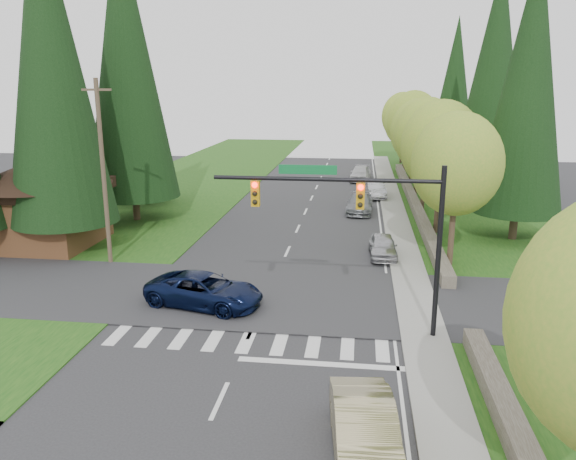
% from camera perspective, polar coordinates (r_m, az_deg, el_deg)
% --- Properties ---
extents(ground, '(120.00, 120.00, 0.00)m').
position_cam_1_polar(ground, '(19.41, -6.22, -15.32)').
color(ground, '#28282B').
rests_on(ground, ground).
extents(grass_east, '(14.00, 110.00, 0.06)m').
position_cam_1_polar(grass_east, '(38.61, 20.37, -0.82)').
color(grass_east, '#174813').
rests_on(grass_east, ground).
extents(grass_west, '(14.00, 110.00, 0.06)m').
position_cam_1_polar(grass_west, '(41.32, -17.39, 0.40)').
color(grass_west, '#174813').
rests_on(grass_west, ground).
extents(cross_street, '(120.00, 8.00, 0.10)m').
position_cam_1_polar(cross_street, '(26.50, -2.18, -6.81)').
color(cross_street, '#28282B').
rests_on(cross_street, ground).
extents(sidewalk_east, '(1.80, 80.00, 0.13)m').
position_cam_1_polar(sidewalk_east, '(39.61, 11.13, 0.25)').
color(sidewalk_east, gray).
rests_on(sidewalk_east, ground).
extents(curb_east, '(0.20, 80.00, 0.13)m').
position_cam_1_polar(curb_east, '(39.56, 9.90, 0.29)').
color(curb_east, gray).
rests_on(curb_east, ground).
extents(stone_wall_south, '(0.70, 14.00, 0.70)m').
position_cam_1_polar(stone_wall_south, '(16.84, 22.76, -20.19)').
color(stone_wall_south, '#4C4438').
rests_on(stone_wall_south, ground).
extents(stone_wall_north, '(0.70, 40.00, 0.70)m').
position_cam_1_polar(stone_wall_north, '(47.46, 12.62, 2.88)').
color(stone_wall_north, '#4C4438').
rests_on(stone_wall_north, ground).
extents(traffic_signal, '(8.70, 0.37, 6.80)m').
position_cam_1_polar(traffic_signal, '(21.35, 7.77, 1.81)').
color(traffic_signal, black).
rests_on(traffic_signal, ground).
extents(brown_building, '(8.40, 8.40, 5.40)m').
position_cam_1_polar(brown_building, '(37.30, -23.71, 3.26)').
color(brown_building, '#4C2D19').
rests_on(brown_building, ground).
extents(utility_pole, '(1.60, 0.24, 10.00)m').
position_cam_1_polar(utility_pole, '(31.78, -18.26, 5.66)').
color(utility_pole, '#473828').
rests_on(utility_pole, ground).
extents(decid_tree_0, '(4.80, 4.80, 8.37)m').
position_cam_1_polar(decid_tree_0, '(31.01, 16.78, 6.43)').
color(decid_tree_0, '#38281C').
rests_on(decid_tree_0, ground).
extents(decid_tree_1, '(5.20, 5.20, 8.80)m').
position_cam_1_polar(decid_tree_1, '(37.88, 15.30, 8.20)').
color(decid_tree_1, '#38281C').
rests_on(decid_tree_1, ground).
extents(decid_tree_2, '(5.00, 5.00, 8.82)m').
position_cam_1_polar(decid_tree_2, '(44.76, 13.88, 9.35)').
color(decid_tree_2, '#38281C').
rests_on(decid_tree_2, ground).
extents(decid_tree_3, '(5.00, 5.00, 8.55)m').
position_cam_1_polar(decid_tree_3, '(51.73, 13.14, 9.74)').
color(decid_tree_3, '#38281C').
rests_on(decid_tree_3, ground).
extents(decid_tree_4, '(5.40, 5.40, 9.18)m').
position_cam_1_polar(decid_tree_4, '(58.67, 12.62, 10.68)').
color(decid_tree_4, '#38281C').
rests_on(decid_tree_4, ground).
extents(decid_tree_5, '(4.80, 4.80, 8.30)m').
position_cam_1_polar(decid_tree_5, '(65.65, 11.89, 10.62)').
color(decid_tree_5, '#38281C').
rests_on(decid_tree_5, ground).
extents(decid_tree_6, '(5.20, 5.20, 8.86)m').
position_cam_1_polar(decid_tree_6, '(72.61, 11.58, 11.24)').
color(decid_tree_6, '#38281C').
rests_on(decid_tree_6, ground).
extents(conifer_w_a, '(6.12, 6.12, 19.80)m').
position_cam_1_polar(conifer_w_a, '(34.87, -22.96, 15.32)').
color(conifer_w_a, '#38281C').
rests_on(conifer_w_a, ground).
extents(conifer_w_b, '(5.44, 5.44, 17.80)m').
position_cam_1_polar(conifer_w_b, '(39.82, -23.73, 13.56)').
color(conifer_w_b, '#38281C').
rests_on(conifer_w_b, ground).
extents(conifer_w_c, '(6.46, 6.46, 20.80)m').
position_cam_1_polar(conifer_w_c, '(41.64, -16.12, 16.25)').
color(conifer_w_c, '#38281C').
rests_on(conifer_w_c, ground).
extents(conifer_w_e, '(5.78, 5.78, 18.80)m').
position_cam_1_polar(conifer_w_e, '(47.92, -15.41, 14.80)').
color(conifer_w_e, '#38281C').
rests_on(conifer_w_e, ground).
extents(conifer_e_a, '(5.44, 5.44, 17.80)m').
position_cam_1_polar(conifer_e_a, '(37.65, 23.23, 13.62)').
color(conifer_e_a, '#38281C').
rests_on(conifer_e_a, ground).
extents(conifer_e_b, '(6.12, 6.12, 19.80)m').
position_cam_1_polar(conifer_e_b, '(51.50, 20.24, 14.94)').
color(conifer_e_b, '#38281C').
rests_on(conifer_e_b, ground).
extents(conifer_e_c, '(5.10, 5.10, 16.80)m').
position_cam_1_polar(conifer_e_c, '(65.09, 16.56, 13.63)').
color(conifer_e_c, '#38281C').
rests_on(conifer_e_c, ground).
extents(sedan_champagne, '(2.14, 4.84, 1.54)m').
position_cam_1_polar(sedan_champagne, '(15.83, 7.79, -19.65)').
color(sedan_champagne, tan).
rests_on(sedan_champagne, ground).
extents(suv_navy, '(5.73, 3.63, 1.47)m').
position_cam_1_polar(suv_navy, '(25.48, -8.47, -6.08)').
color(suv_navy, black).
rests_on(suv_navy, ground).
extents(parked_car_a, '(1.64, 3.83, 1.29)m').
position_cam_1_polar(parked_car_a, '(32.76, 9.62, -1.62)').
color(parked_car_a, '#ACACB1').
rests_on(parked_car_a, ground).
extents(parked_car_b, '(2.14, 4.87, 1.39)m').
position_cam_1_polar(parked_car_b, '(43.95, 7.29, 2.66)').
color(parked_car_b, gray).
rests_on(parked_car_b, ground).
extents(parked_car_c, '(1.92, 4.43, 1.42)m').
position_cam_1_polar(parked_car_c, '(50.13, 8.88, 4.08)').
color(parked_car_c, '#A6A6AB').
rests_on(parked_car_c, ground).
extents(parked_car_d, '(2.31, 4.87, 1.61)m').
position_cam_1_polar(parked_car_d, '(58.72, 7.38, 5.74)').
color(parked_car_d, silver).
rests_on(parked_car_d, ground).
extents(parked_car_e, '(2.23, 4.63, 1.30)m').
position_cam_1_polar(parked_car_e, '(60.01, 7.38, 5.78)').
color(parked_car_e, '#AEAEB3').
rests_on(parked_car_e, ground).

